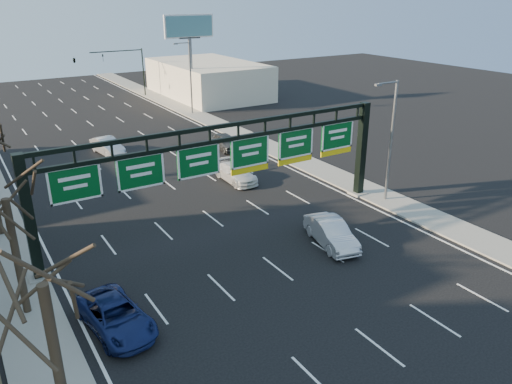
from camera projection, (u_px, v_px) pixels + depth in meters
ground at (298, 285)px, 26.87m from camera, size 160.00×160.00×0.00m
sidewalk_right at (282, 152)px, 48.89m from camera, size 3.00×120.00×0.12m
lane_markings at (159, 177)px, 42.61m from camera, size 21.60×120.00×0.01m
sign_gantry at (227, 163)px, 31.52m from camera, size 24.60×1.20×7.20m
building_right_distant at (208, 79)px, 75.13m from camera, size 12.00×20.00×5.00m
tree_near at (37, 255)px, 14.64m from camera, size 3.60×3.60×8.86m
tree_gantry at (0, 177)px, 21.86m from camera, size 3.60×3.60×8.48m
streetlight_near at (390, 135)px, 35.84m from camera, size 2.15×0.22×9.00m
streetlight_far at (190, 74)px, 62.59m from camera, size 2.15×0.22×9.00m
billboard_right at (190, 37)px, 66.28m from camera, size 7.00×0.50×12.00m
traffic_signal_mast at (101, 62)px, 70.91m from camera, size 10.16×0.54×7.00m
car_blue_suv at (116, 316)px, 23.09m from camera, size 2.96×5.34×1.42m
car_silver_sedan at (331, 233)px, 30.89m from camera, size 2.70×5.05×1.58m
car_white_wagon at (235, 173)px, 41.40m from camera, size 2.01×4.92×1.43m
car_grey_far at (225, 142)px, 49.82m from camera, size 2.16×4.61×1.53m
car_silver_distant at (107, 146)px, 48.34m from camera, size 2.34×4.95×1.57m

